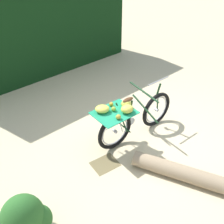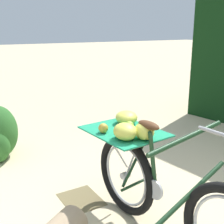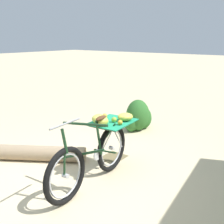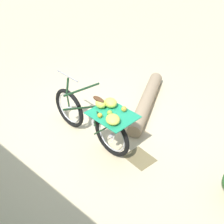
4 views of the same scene
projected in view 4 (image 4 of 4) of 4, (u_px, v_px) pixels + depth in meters
ground_plane at (90, 136)px, 5.42m from camera, size 60.00×60.00×0.00m
bicycle at (93, 118)px, 5.04m from camera, size 1.79×0.71×1.03m
fallen_log at (146, 102)px, 6.07m from camera, size 1.26×1.79×0.25m
leaf_litter_patch at (140, 158)px, 4.98m from camera, size 0.44×0.36×0.01m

